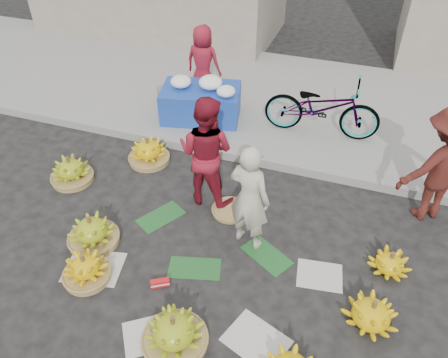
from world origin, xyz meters
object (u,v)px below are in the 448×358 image
(vendor_cream, at_px, (249,198))
(flower_table, at_px, (201,101))
(banana_bunch_0, at_px, (92,232))
(bicycle, at_px, (322,107))
(banana_bunch_4, at_px, (372,313))

(vendor_cream, xyz_separation_m, flower_table, (-1.66, 2.58, -0.31))
(banana_bunch_0, distance_m, vendor_cream, 2.11)
(banana_bunch_0, bearing_deg, flower_table, 85.43)
(vendor_cream, height_order, bicycle, vendor_cream)
(banana_bunch_0, distance_m, flower_table, 3.29)
(banana_bunch_0, distance_m, bicycle, 4.21)
(banana_bunch_0, relative_size, flower_table, 0.49)
(bicycle, bearing_deg, flower_table, 91.54)
(banana_bunch_4, relative_size, flower_table, 0.46)
(banana_bunch_4, distance_m, vendor_cream, 1.89)
(banana_bunch_0, height_order, flower_table, flower_table)
(banana_bunch_4, relative_size, bicycle, 0.36)
(vendor_cream, height_order, flower_table, vendor_cream)
(banana_bunch_4, distance_m, bicycle, 3.70)
(banana_bunch_4, height_order, flower_table, flower_table)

